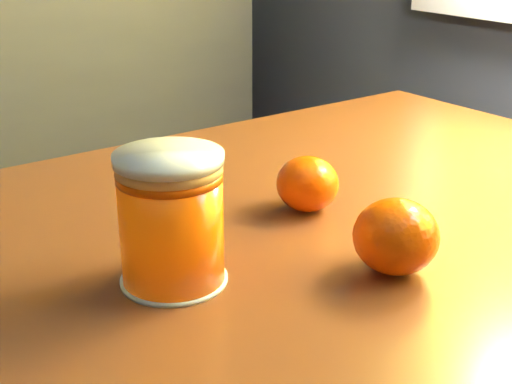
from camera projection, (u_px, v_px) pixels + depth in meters
table at (287, 352)px, 0.62m from camera, size 1.01×0.71×0.75m
juice_glass at (171, 220)px, 0.53m from camera, size 0.08×0.08×0.10m
orange_front at (396, 236)px, 0.55m from camera, size 0.09×0.09×0.06m
orange_back at (308, 184)px, 0.67m from camera, size 0.06×0.06×0.05m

